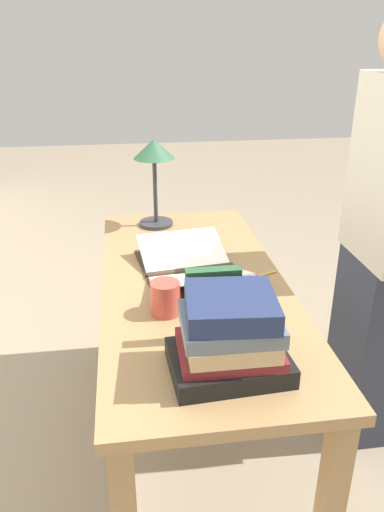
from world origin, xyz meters
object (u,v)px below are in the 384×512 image
Objects in this scene: coffee_mug at (165,298)px; reading_lamp at (154,160)px; pencil at (258,276)px; book_standing_upright at (214,305)px; person_reader at (384,249)px; book_stack_tall at (230,337)px; open_book at (191,267)px.

reading_lamp is at bearing -2.19° from coffee_mug.
reading_lamp reaches higher than coffee_mug.
coffee_mug is at bearing 119.55° from pencil.
person_reader is (0.38, -0.70, -0.04)m from book_standing_upright.
book_stack_tall is at bearing -174.53° from reading_lamp.
book_stack_tall is 1.40× the size of book_standing_upright.
book_stack_tall is 2.10× the size of pencil.
book_stack_tall is 0.34m from coffee_mug.
reading_lamp reaches higher than book_standing_upright.
open_book is at bearing -170.55° from reading_lamp.
open_book is 0.32× the size of person_reader.
pencil is (-0.06, -0.23, -0.02)m from open_book.
open_book is 0.58m from reading_lamp.
book_stack_tall is 1.10m from reading_lamp.
person_reader is at bearing -87.40° from pencil.
book_stack_tall is 2.51× the size of coffee_mug.
coffee_mug is (0.31, 0.13, -0.05)m from book_stack_tall.
reading_lamp is at bearing 1.96° from open_book.
pencil is (-0.57, -0.32, -0.29)m from reading_lamp.
book_standing_upright is 0.95m from reading_lamp.
coffee_mug is 0.84× the size of pencil.
open_book is 0.28m from coffee_mug.
person_reader is at bearing -124.84° from reading_lamp.
reading_lamp is at bearing 29.07° from pencil.
pencil is (0.51, -0.21, -0.10)m from book_stack_tall.
open_book is 1.37× the size of reading_lamp.
coffee_mug is 0.40m from pencil.
book_stack_tall reaches higher than open_book.
person_reader is (0.22, -0.82, 0.02)m from coffee_mug.
reading_lamp is 0.24× the size of person_reader.
person_reader is (0.53, -0.69, -0.03)m from book_stack_tall.
book_stack_tall is at bearing 174.35° from open_book.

